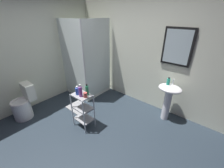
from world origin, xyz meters
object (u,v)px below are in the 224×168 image
pedestal_sink (169,96)px  conditioner_bottle_purple (80,91)px  shower_stall (88,78)px  body_wash_bottle_green (87,90)px  storage_cart (83,108)px  shampoo_bottle_blue (77,91)px  rinse_cup (85,95)px  hand_soap_bottle (168,81)px  bath_mat (79,108)px  toilet (24,104)px

pedestal_sink → conditioner_bottle_purple: conditioner_bottle_purple is taller
shower_stall → body_wash_bottle_green: 1.45m
body_wash_bottle_green → shower_stall: bearing=139.7°
body_wash_bottle_green → storage_cart: bearing=-139.8°
storage_cart → shampoo_bottle_blue: bearing=-153.7°
body_wash_bottle_green → rinse_cup: 0.10m
shower_stall → body_wash_bottle_green: (1.07, -0.91, 0.37)m
body_wash_bottle_green → pedestal_sink: bearing=48.4°
storage_cart → rinse_cup: size_ratio=7.93×
shower_stall → hand_soap_bottle: size_ratio=12.59×
pedestal_sink → rinse_cup: size_ratio=8.68×
shower_stall → pedestal_sink: shower_stall is taller
shower_stall → storage_cart: 1.39m
storage_cart → body_wash_bottle_green: (0.09, 0.07, 0.40)m
shampoo_bottle_blue → rinse_cup: shampoo_bottle_blue is taller
shower_stall → storage_cart: shower_stall is taller
rinse_cup → storage_cart: bearing=177.8°
storage_cart → hand_soap_bottle: 1.77m
bath_mat → shower_stall: bearing=121.8°
pedestal_sink → rinse_cup: 1.69m
hand_soap_bottle → body_wash_bottle_green: 1.61m
storage_cart → rinse_cup: rinse_cup is taller
pedestal_sink → body_wash_bottle_green: (-1.09, -1.22, 0.26)m
toilet → shampoo_bottle_blue: 1.41m
conditioner_bottle_purple → hand_soap_bottle: bearing=51.3°
shower_stall → hand_soap_bottle: bearing=8.9°
toilet → shampoo_bottle_blue: bearing=27.6°
toilet → body_wash_bottle_green: bearing=28.5°
hand_soap_bottle → conditioner_bottle_purple: (-1.08, -1.34, -0.04)m
toilet → conditioner_bottle_purple: size_ratio=3.19×
pedestal_sink → shampoo_bottle_blue: shampoo_bottle_blue is taller
storage_cart → body_wash_bottle_green: bearing=40.2°
storage_cart → conditioner_bottle_purple: size_ratio=3.11×
rinse_cup → toilet: bearing=-154.8°
body_wash_bottle_green → bath_mat: body_wash_bottle_green is taller
pedestal_sink → bath_mat: (-1.74, -0.99, -0.57)m
toilet → storage_cart: (1.24, 0.64, 0.12)m
bath_mat → toilet: bearing=-125.4°
pedestal_sink → bath_mat: 2.08m
shower_stall → conditioner_bottle_purple: shower_stall is taller
toilet → hand_soap_bottle: bearing=39.7°
pedestal_sink → body_wash_bottle_green: bearing=-131.6°
storage_cart → rinse_cup: 0.37m
pedestal_sink → hand_soap_bottle: bearing=171.3°
conditioner_bottle_purple → shampoo_bottle_blue: conditioner_bottle_purple is taller
hand_soap_bottle → bath_mat: (-1.68, -1.00, -0.87)m
shampoo_bottle_blue → rinse_cup: bearing=8.6°
toilet → conditioner_bottle_purple: conditioner_bottle_purple is taller
storage_cart → conditioner_bottle_purple: 0.41m
body_wash_bottle_green → bath_mat: size_ratio=0.37×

